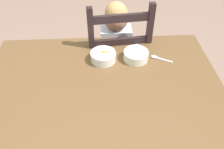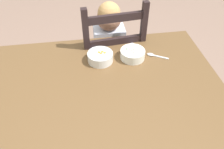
{
  "view_description": "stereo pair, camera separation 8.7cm",
  "coord_description": "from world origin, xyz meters",
  "px_view_note": "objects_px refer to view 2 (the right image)",
  "views": [
    {
      "loc": [
        0.01,
        -0.84,
        1.62
      ],
      "look_at": [
        0.06,
        0.08,
        0.78
      ],
      "focal_mm": 37.17,
      "sensor_mm": 36.0,
      "label": 1
    },
    {
      "loc": [
        -0.08,
        -0.83,
        1.62
      ],
      "look_at": [
        0.06,
        0.08,
        0.78
      ],
      "focal_mm": 37.17,
      "sensor_mm": 36.0,
      "label": 2
    }
  ],
  "objects_px": {
    "child_figure": "(110,46)",
    "spoon": "(154,55)",
    "dining_table": "(104,104)",
    "bowl_of_peas": "(133,54)",
    "dining_chair": "(111,62)",
    "bowl_of_carrots": "(100,57)"
  },
  "relations": [
    {
      "from": "child_figure",
      "to": "bowl_of_peas",
      "type": "bearing_deg",
      "value": -71.27
    },
    {
      "from": "spoon",
      "to": "bowl_of_peas",
      "type": "bearing_deg",
      "value": 179.87
    },
    {
      "from": "dining_chair",
      "to": "spoon",
      "type": "bearing_deg",
      "value": -52.12
    },
    {
      "from": "dining_chair",
      "to": "bowl_of_carrots",
      "type": "height_order",
      "value": "dining_chair"
    },
    {
      "from": "dining_table",
      "to": "child_figure",
      "type": "xyz_separation_m",
      "value": [
        0.11,
        0.56,
        -0.01
      ]
    },
    {
      "from": "bowl_of_carrots",
      "to": "spoon",
      "type": "xyz_separation_m",
      "value": [
        0.33,
        -0.0,
        -0.03
      ]
    },
    {
      "from": "dining_table",
      "to": "bowl_of_peas",
      "type": "distance_m",
      "value": 0.36
    },
    {
      "from": "child_figure",
      "to": "spoon",
      "type": "bearing_deg",
      "value": -51.25
    },
    {
      "from": "dining_chair",
      "to": "child_figure",
      "type": "relative_size",
      "value": 1.06
    },
    {
      "from": "child_figure",
      "to": "spoon",
      "type": "relative_size",
      "value": 7.37
    },
    {
      "from": "dining_table",
      "to": "bowl_of_carrots",
      "type": "relative_size",
      "value": 8.62
    },
    {
      "from": "dining_table",
      "to": "child_figure",
      "type": "height_order",
      "value": "child_figure"
    },
    {
      "from": "dining_table",
      "to": "dining_chair",
      "type": "xyz_separation_m",
      "value": [
        0.12,
        0.56,
        -0.17
      ]
    },
    {
      "from": "dining_table",
      "to": "spoon",
      "type": "bearing_deg",
      "value": 37.72
    },
    {
      "from": "dining_chair",
      "to": "bowl_of_peas",
      "type": "xyz_separation_m",
      "value": [
        0.09,
        -0.29,
        0.29
      ]
    },
    {
      "from": "bowl_of_peas",
      "to": "spoon",
      "type": "distance_m",
      "value": 0.14
    },
    {
      "from": "dining_table",
      "to": "spoon",
      "type": "height_order",
      "value": "spoon"
    },
    {
      "from": "bowl_of_carrots",
      "to": "child_figure",
      "type": "bearing_deg",
      "value": 71.26
    },
    {
      "from": "dining_table",
      "to": "dining_chair",
      "type": "relative_size",
      "value": 1.31
    },
    {
      "from": "dining_chair",
      "to": "spoon",
      "type": "xyz_separation_m",
      "value": [
        0.23,
        -0.3,
        0.27
      ]
    },
    {
      "from": "dining_chair",
      "to": "dining_table",
      "type": "bearing_deg",
      "value": -101.83
    },
    {
      "from": "child_figure",
      "to": "spoon",
      "type": "xyz_separation_m",
      "value": [
        0.24,
        -0.29,
        0.11
      ]
    }
  ]
}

